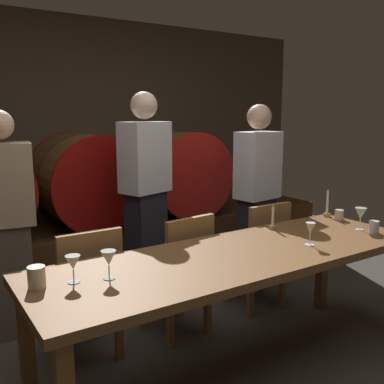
{
  "coord_description": "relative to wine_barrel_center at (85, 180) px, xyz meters",
  "views": [
    {
      "loc": [
        -1.37,
        -1.76,
        1.58
      ],
      "look_at": [
        0.26,
        0.72,
        1.03
      ],
      "focal_mm": 40.9,
      "sensor_mm": 36.0,
      "label": 1
    }
  ],
  "objects": [
    {
      "name": "wine_glass_far_left",
      "position": [
        -0.76,
        -1.96,
        -0.08
      ],
      "size": [
        0.07,
        0.07,
        0.14
      ],
      "color": "silver",
      "rests_on": "dining_table"
    },
    {
      "name": "guest_left",
      "position": [
        -0.85,
        -0.81,
        -0.13
      ],
      "size": [
        0.41,
        0.3,
        1.59
      ],
      "rotation": [
        0.0,
        0.0,
        2.98
      ],
      "color": "brown",
      "rests_on": "ground"
    },
    {
      "name": "wine_barrel_right",
      "position": [
        0.99,
        0.0,
        0.0
      ],
      "size": [
        0.88,
        0.88,
        0.88
      ],
      "color": "brown",
      "rests_on": "barrel_shelf"
    },
    {
      "name": "candle_left",
      "position": [
        0.72,
        -1.76,
        -0.13
      ],
      "size": [
        0.05,
        0.05,
        0.18
      ],
      "color": "olive",
      "rests_on": "dining_table"
    },
    {
      "name": "cup_left",
      "position": [
        -0.93,
        -1.93,
        -0.13
      ],
      "size": [
        0.08,
        0.08,
        0.1
      ],
      "primitive_type": "cylinder",
      "color": "beige",
      "rests_on": "dining_table"
    },
    {
      "name": "dining_table",
      "position": [
        0.19,
        -2.04,
        -0.25
      ],
      "size": [
        2.44,
        0.78,
        0.77
      ],
      "color": "brown",
      "rests_on": "ground"
    },
    {
      "name": "cup_right",
      "position": [
        1.34,
        -1.84,
        -0.14
      ],
      "size": [
        0.07,
        0.07,
        0.08
      ],
      "primitive_type": "cylinder",
      "color": "beige",
      "rests_on": "dining_table"
    },
    {
      "name": "guest_center",
      "position": [
        0.21,
        -0.83,
        -0.05
      ],
      "size": [
        0.43,
        0.34,
        1.73
      ],
      "rotation": [
        0.0,
        0.0,
        3.44
      ],
      "color": "black",
      "rests_on": "ground"
    },
    {
      "name": "wine_glass_center_left",
      "position": [
        -0.6,
        -2.01,
        -0.08
      ],
      "size": [
        0.08,
        0.08,
        0.14
      ],
      "color": "silver",
      "rests_on": "dining_table"
    },
    {
      "name": "candle_right",
      "position": [
        1.34,
        -1.72,
        -0.12
      ],
      "size": [
        0.05,
        0.05,
        0.22
      ],
      "color": "olive",
      "rests_on": "dining_table"
    },
    {
      "name": "guest_right",
      "position": [
        1.18,
        -1.09,
        -0.1
      ],
      "size": [
        0.41,
        0.29,
        1.64
      ],
      "rotation": [
        0.0,
        0.0,
        3.29
      ],
      "color": "black",
      "rests_on": "ground"
    },
    {
      "name": "wine_barrel_center",
      "position": [
        0.0,
        0.0,
        0.0
      ],
      "size": [
        0.88,
        0.88,
        0.88
      ],
      "color": "brown",
      "rests_on": "barrel_shelf"
    },
    {
      "name": "chair_left",
      "position": [
        -0.52,
        -1.42,
        -0.46
      ],
      "size": [
        0.4,
        0.4,
        0.88
      ],
      "rotation": [
        0.0,
        0.0,
        3.13
      ],
      "color": "olive",
      "rests_on": "ground"
    },
    {
      "name": "chair_center",
      "position": [
        0.15,
        -1.46,
        -0.46
      ],
      "size": [
        0.45,
        0.45,
        0.88
      ],
      "rotation": [
        0.0,
        0.0,
        3.26
      ],
      "color": "olive",
      "rests_on": "ground"
    },
    {
      "name": "chair_right",
      "position": [
        0.91,
        -1.44,
        -0.46
      ],
      "size": [
        0.4,
        0.4,
        0.88
      ],
      "rotation": [
        0.0,
        0.0,
        3.13
      ],
      "color": "olive",
      "rests_on": "ground"
    },
    {
      "name": "barrel_shelf",
      "position": [
        -0.01,
        0.0,
        -0.69
      ],
      "size": [
        5.3,
        0.9,
        0.51
      ],
      "primitive_type": "cube",
      "color": "#4C2D16",
      "rests_on": "ground"
    },
    {
      "name": "cup_center",
      "position": [
        1.23,
        -2.21,
        -0.14
      ],
      "size": [
        0.07,
        0.07,
        0.08
      ],
      "primitive_type": "cylinder",
      "color": "silver",
      "rests_on": "dining_table"
    },
    {
      "name": "back_wall",
      "position": [
        -0.01,
        0.55,
        0.31
      ],
      "size": [
        5.89,
        0.24,
        2.52
      ],
      "primitive_type": "cube",
      "color": "#473A2D",
      "rests_on": "ground"
    },
    {
      "name": "wine_glass_center_right",
      "position": [
        0.65,
        -2.17,
        -0.08
      ],
      "size": [
        0.06,
        0.06,
        0.14
      ],
      "color": "white",
      "rests_on": "dining_table"
    },
    {
      "name": "wine_glass_far_right",
      "position": [
        1.22,
        -2.11,
        -0.07
      ],
      "size": [
        0.08,
        0.08,
        0.16
      ],
      "color": "silver",
      "rests_on": "dining_table"
    }
  ]
}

